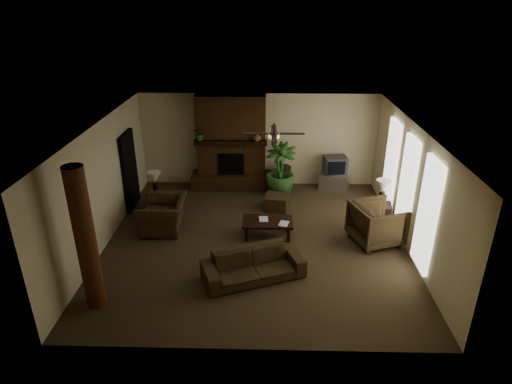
{
  "coord_description": "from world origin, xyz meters",
  "views": [
    {
      "loc": [
        0.24,
        -8.96,
        5.34
      ],
      "look_at": [
        0.0,
        0.4,
        1.1
      ],
      "focal_mm": 30.46,
      "sensor_mm": 36.0,
      "label": 1
    }
  ],
  "objects_px": {
    "armchair_left": "(163,210)",
    "lamp_left": "(155,179)",
    "floor_vase": "(285,175)",
    "floor_plant": "(280,181)",
    "log_column": "(86,240)",
    "sofa": "(253,261)",
    "lamp_right": "(383,188)",
    "side_table_left": "(159,204)",
    "side_table_right": "(380,214)",
    "coffee_table": "(267,223)",
    "tv_stand": "(334,181)",
    "armchair_right": "(377,222)",
    "ottoman": "(277,202)"
  },
  "relations": [
    {
      "from": "armchair_left",
      "to": "coffee_table",
      "type": "relative_size",
      "value": 1.01
    },
    {
      "from": "floor_vase",
      "to": "floor_plant",
      "type": "relative_size",
      "value": 0.5
    },
    {
      "from": "armchair_left",
      "to": "sofa",
      "type": "bearing_deg",
      "value": 46.46
    },
    {
      "from": "sofa",
      "to": "floor_plant",
      "type": "distance_m",
      "value": 4.21
    },
    {
      "from": "tv_stand",
      "to": "lamp_left",
      "type": "relative_size",
      "value": 1.31
    },
    {
      "from": "coffee_table",
      "to": "floor_plant",
      "type": "relative_size",
      "value": 0.78
    },
    {
      "from": "lamp_right",
      "to": "side_table_left",
      "type": "bearing_deg",
      "value": 175.71
    },
    {
      "from": "side_table_left",
      "to": "side_table_right",
      "type": "xyz_separation_m",
      "value": [
        5.77,
        -0.45,
        0.0
      ]
    },
    {
      "from": "log_column",
      "to": "side_table_right",
      "type": "distance_m",
      "value": 7.05
    },
    {
      "from": "armchair_right",
      "to": "coffee_table",
      "type": "distance_m",
      "value": 2.57
    },
    {
      "from": "log_column",
      "to": "lamp_right",
      "type": "relative_size",
      "value": 4.31
    },
    {
      "from": "floor_plant",
      "to": "lamp_right",
      "type": "distance_m",
      "value": 3.09
    },
    {
      "from": "coffee_table",
      "to": "side_table_right",
      "type": "distance_m",
      "value": 2.96
    },
    {
      "from": "log_column",
      "to": "lamp_left",
      "type": "bearing_deg",
      "value": 85.67
    },
    {
      "from": "floor_plant",
      "to": "sofa",
      "type": "bearing_deg",
      "value": -98.78
    },
    {
      "from": "armchair_left",
      "to": "side_table_right",
      "type": "distance_m",
      "value": 5.47
    },
    {
      "from": "side_table_left",
      "to": "side_table_right",
      "type": "distance_m",
      "value": 5.79
    },
    {
      "from": "armchair_right",
      "to": "ottoman",
      "type": "relative_size",
      "value": 1.8
    },
    {
      "from": "side_table_left",
      "to": "lamp_left",
      "type": "height_order",
      "value": "lamp_left"
    },
    {
      "from": "sofa",
      "to": "armchair_left",
      "type": "bearing_deg",
      "value": 117.4
    },
    {
      "from": "coffee_table",
      "to": "side_table_right",
      "type": "height_order",
      "value": "side_table_right"
    },
    {
      "from": "log_column",
      "to": "sofa",
      "type": "xyz_separation_m",
      "value": [
        2.94,
        0.92,
        -1.0
      ]
    },
    {
      "from": "armchair_left",
      "to": "lamp_right",
      "type": "relative_size",
      "value": 1.87
    },
    {
      "from": "armchair_left",
      "to": "coffee_table",
      "type": "distance_m",
      "value": 2.6
    },
    {
      "from": "lamp_left",
      "to": "side_table_right",
      "type": "bearing_deg",
      "value": -4.13
    },
    {
      "from": "log_column",
      "to": "floor_vase",
      "type": "xyz_separation_m",
      "value": [
        3.76,
        5.55,
        -0.97
      ]
    },
    {
      "from": "side_table_left",
      "to": "lamp_right",
      "type": "height_order",
      "value": "lamp_right"
    },
    {
      "from": "armchair_left",
      "to": "side_table_right",
      "type": "xyz_separation_m",
      "value": [
        5.45,
        0.41,
        -0.26
      ]
    },
    {
      "from": "armchair_left",
      "to": "lamp_left",
      "type": "distance_m",
      "value": 1.02
    },
    {
      "from": "ottoman",
      "to": "floor_plant",
      "type": "bearing_deg",
      "value": 83.4
    },
    {
      "from": "side_table_right",
      "to": "log_column",
      "type": "bearing_deg",
      "value": -151.25
    },
    {
      "from": "tv_stand",
      "to": "lamp_right",
      "type": "bearing_deg",
      "value": -48.49
    },
    {
      "from": "coffee_table",
      "to": "floor_vase",
      "type": "distance_m",
      "value": 2.97
    },
    {
      "from": "lamp_left",
      "to": "coffee_table",
      "type": "bearing_deg",
      "value": -21.23
    },
    {
      "from": "coffee_table",
      "to": "floor_vase",
      "type": "xyz_separation_m",
      "value": [
        0.53,
        2.93,
        0.06
      ]
    },
    {
      "from": "tv_stand",
      "to": "side_table_left",
      "type": "distance_m",
      "value": 5.2
    },
    {
      "from": "ottoman",
      "to": "floor_vase",
      "type": "bearing_deg",
      "value": 78.82
    },
    {
      "from": "armchair_right",
      "to": "floor_plant",
      "type": "bearing_deg",
      "value": 20.96
    },
    {
      "from": "log_column",
      "to": "side_table_right",
      "type": "xyz_separation_m",
      "value": [
        6.1,
        3.35,
        -1.12
      ]
    },
    {
      "from": "tv_stand",
      "to": "lamp_right",
      "type": "xyz_separation_m",
      "value": [
        0.85,
        -2.15,
        0.75
      ]
    },
    {
      "from": "sofa",
      "to": "side_table_left",
      "type": "height_order",
      "value": "sofa"
    },
    {
      "from": "log_column",
      "to": "sofa",
      "type": "height_order",
      "value": "log_column"
    },
    {
      "from": "armchair_left",
      "to": "lamp_left",
      "type": "height_order",
      "value": "lamp_left"
    },
    {
      "from": "sofa",
      "to": "armchair_right",
      "type": "bearing_deg",
      "value": 7.05
    },
    {
      "from": "log_column",
      "to": "tv_stand",
      "type": "xyz_separation_m",
      "value": [
        5.24,
        5.52,
        -1.15
      ]
    },
    {
      "from": "armchair_left",
      "to": "floor_plant",
      "type": "xyz_separation_m",
      "value": [
        2.93,
        2.14,
        -0.1
      ]
    },
    {
      "from": "floor_vase",
      "to": "log_column",
      "type": "bearing_deg",
      "value": -124.11
    },
    {
      "from": "armchair_left",
      "to": "side_table_right",
      "type": "bearing_deg",
      "value": 92.2
    },
    {
      "from": "sofa",
      "to": "tv_stand",
      "type": "bearing_deg",
      "value": 42.42
    },
    {
      "from": "armchair_left",
      "to": "lamp_left",
      "type": "bearing_deg",
      "value": -158.0
    }
  ]
}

